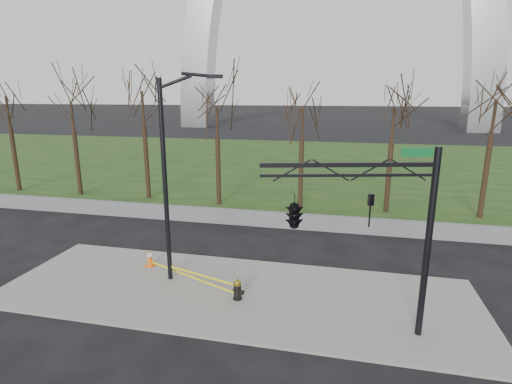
% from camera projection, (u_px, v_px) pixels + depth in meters
% --- Properties ---
extents(ground, '(500.00, 500.00, 0.00)m').
position_uv_depth(ground, '(234.00, 294.00, 15.10)').
color(ground, black).
rests_on(ground, ground).
extents(sidewalk, '(18.00, 6.00, 0.10)m').
position_uv_depth(sidewalk, '(234.00, 293.00, 15.09)').
color(sidewalk, slate).
rests_on(sidewalk, ground).
extents(grass_strip, '(120.00, 40.00, 0.06)m').
position_uv_depth(grass_strip, '(308.00, 163.00, 43.49)').
color(grass_strip, '#193814').
rests_on(grass_strip, ground).
extents(guardrail, '(60.00, 0.30, 0.90)m').
position_uv_depth(guardrail, '(272.00, 219.00, 22.57)').
color(guardrail, '#59595B').
rests_on(guardrail, ground).
extents(tree_row, '(37.14, 4.00, 8.23)m').
position_uv_depth(tree_row, '(219.00, 145.00, 26.41)').
color(tree_row, black).
rests_on(tree_row, ground).
extents(fire_hydrant, '(0.50, 0.36, 0.82)m').
position_uv_depth(fire_hydrant, '(238.00, 290.00, 14.42)').
color(fire_hydrant, black).
rests_on(fire_hydrant, sidewalk).
extents(traffic_cone, '(0.44, 0.44, 0.74)m').
position_uv_depth(traffic_cone, '(150.00, 258.00, 17.25)').
color(traffic_cone, '#E9560C').
rests_on(traffic_cone, sidewalk).
extents(street_light, '(2.30, 0.97, 8.21)m').
position_uv_depth(street_light, '(170.00, 168.00, 15.06)').
color(street_light, black).
rests_on(street_light, ground).
extents(traffic_signal_mast, '(4.96, 2.54, 6.00)m').
position_uv_depth(traffic_signal_mast, '(321.00, 211.00, 11.35)').
color(traffic_signal_mast, black).
rests_on(traffic_signal_mast, ground).
extents(caution_tape, '(4.50, 1.97, 0.42)m').
position_uv_depth(caution_tape, '(195.00, 276.00, 15.61)').
color(caution_tape, yellow).
rests_on(caution_tape, ground).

